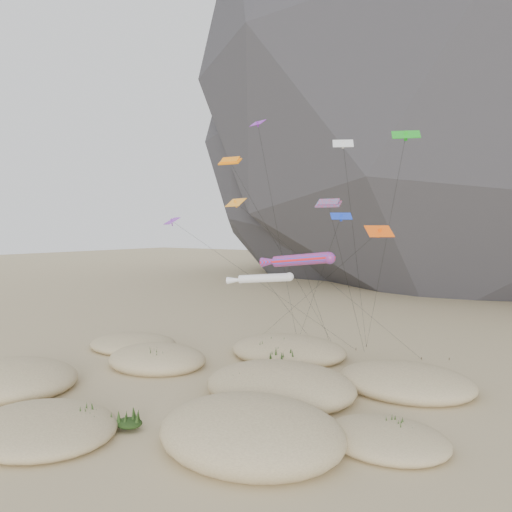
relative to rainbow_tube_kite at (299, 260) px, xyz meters
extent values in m
plane|color=#CCB789|center=(-3.49, -10.78, -11.98)|extent=(500.00, 500.00, 0.00)
ellipsoid|color=black|center=(4.51, 104.22, 48.02)|extent=(191.54, 147.29, 156.00)
ellipsoid|color=#2B2B30|center=(-40.49, 112.22, 32.02)|extent=(136.20, 127.83, 116.00)
ellipsoid|color=#CCB789|center=(-21.27, -17.82, -11.24)|extent=(13.28, 11.29, 3.26)
ellipsoid|color=#CCB789|center=(-8.81, -22.74, -11.44)|extent=(11.87, 10.09, 2.40)
ellipsoid|color=#CCB789|center=(4.93, -15.60, -11.04)|extent=(13.64, 11.59, 4.14)
ellipsoid|color=#CCB789|center=(-15.19, -4.65, -11.30)|extent=(11.40, 9.69, 3.00)
ellipsoid|color=#CCB789|center=(1.11, -5.35, -11.17)|extent=(14.16, 12.03, 3.59)
ellipsoid|color=#CCB789|center=(12.75, -10.27, -11.53)|extent=(8.83, 7.51, 1.98)
ellipsoid|color=#CCB789|center=(-5.17, 6.86, -11.28)|extent=(14.04, 11.93, 3.07)
ellipsoid|color=#CCB789|center=(10.05, 2.80, -11.32)|extent=(12.82, 10.89, 2.91)
ellipsoid|color=#CCB789|center=(-23.59, -0.54, -11.48)|extent=(11.51, 9.79, 2.20)
ellipsoid|color=black|center=(-20.26, -17.50, -11.08)|extent=(2.84, 2.43, 0.85)
ellipsoid|color=black|center=(-19.51, -15.07, -11.18)|extent=(2.54, 2.18, 0.76)
ellipsoid|color=black|center=(-6.37, -20.30, -11.38)|extent=(2.44, 2.09, 0.73)
ellipsoid|color=black|center=(-4.22, -18.52, -11.48)|extent=(2.15, 1.84, 0.64)
ellipsoid|color=black|center=(7.78, -14.11, -10.98)|extent=(3.05, 2.61, 0.92)
ellipsoid|color=black|center=(4.37, -15.77, -11.18)|extent=(2.12, 1.81, 0.64)
ellipsoid|color=black|center=(-14.29, -6.07, -11.18)|extent=(2.53, 2.17, 0.76)
ellipsoid|color=black|center=(-12.97, -4.61, -11.28)|extent=(2.20, 1.89, 0.66)
ellipsoid|color=black|center=(-0.55, -7.46, -10.88)|extent=(2.92, 2.50, 0.88)
ellipsoid|color=black|center=(2.83, -5.38, -10.98)|extent=(2.48, 2.12, 0.74)
ellipsoid|color=black|center=(-2.68, -7.41, -11.08)|extent=(2.53, 2.17, 0.76)
ellipsoid|color=black|center=(13.32, -9.61, -11.38)|extent=(2.16, 1.85, 0.65)
ellipsoid|color=black|center=(-6.05, 4.48, -10.98)|extent=(3.40, 2.91, 1.02)
ellipsoid|color=black|center=(-3.17, 2.18, -11.08)|extent=(2.18, 1.86, 0.65)
ellipsoid|color=black|center=(9.88, 4.08, -11.28)|extent=(2.26, 1.93, 0.68)
ellipsoid|color=black|center=(7.21, 1.99, -11.38)|extent=(2.42, 2.07, 0.73)
ellipsoid|color=black|center=(-25.10, -0.25, -11.48)|extent=(2.32, 1.99, 0.70)
ellipsoid|color=black|center=(-23.18, -1.66, -11.58)|extent=(2.05, 1.75, 0.61)
cylinder|color=#3F2D1E|center=(-7.99, 10.05, -11.83)|extent=(0.08, 0.08, 0.30)
cylinder|color=#3F2D1E|center=(-5.56, 12.69, -11.83)|extent=(0.08, 0.08, 0.30)
cylinder|color=#3F2D1E|center=(0.41, 13.98, -11.83)|extent=(0.08, 0.08, 0.30)
cylinder|color=#3F2D1E|center=(0.82, 16.40, -11.83)|extent=(0.08, 0.08, 0.30)
cylinder|color=#3F2D1E|center=(8.41, 14.04, -11.83)|extent=(0.08, 0.08, 0.30)
cylinder|color=#3F2D1E|center=(-7.63, 13.54, -11.83)|extent=(0.08, 0.08, 0.30)
cylinder|color=#3F2D1E|center=(11.12, 15.55, -11.83)|extent=(0.08, 0.08, 0.30)
cylinder|color=#3F2D1E|center=(-13.51, 13.48, -11.83)|extent=(0.08, 0.08, 0.30)
cylinder|color=#FF1A1B|center=(0.29, 0.01, 0.04)|extent=(6.19, 1.38, 1.74)
sphere|color=#FF1A1B|center=(3.31, 0.14, 0.28)|extent=(1.17, 1.17, 1.17)
cone|color=#FF1A1B|center=(-3.05, -0.14, -0.27)|extent=(2.56, 1.11, 1.25)
cylinder|color=black|center=(-1.18, 6.70, -5.97)|extent=(2.95, 13.42, 12.03)
cylinder|color=white|center=(-4.52, 0.59, -2.15)|extent=(5.48, 2.69, 1.25)
sphere|color=white|center=(-1.95, 1.52, -1.93)|extent=(0.92, 0.92, 0.92)
cone|color=white|center=(-7.34, -0.43, -2.42)|extent=(2.37, 1.50, 0.94)
cylinder|color=black|center=(-4.96, 7.35, -7.06)|extent=(0.91, 13.54, 9.85)
cube|color=orange|center=(-8.79, 0.30, 10.42)|extent=(2.61, 1.30, 0.75)
cube|color=orange|center=(-8.79, 0.30, 10.61)|extent=(2.21, 1.03, 0.73)
cylinder|color=black|center=(-5.36, 6.72, -0.78)|extent=(6.89, 12.86, 22.41)
cube|color=red|center=(2.20, 2.09, 5.57)|extent=(2.63, 1.34, 0.69)
cube|color=red|center=(2.20, 2.09, 5.80)|extent=(2.23, 1.07, 0.69)
cylinder|color=black|center=(1.90, 7.92, -3.20)|extent=(0.61, 11.68, 17.56)
cube|color=purple|center=(-15.62, -1.68, 3.99)|extent=(2.81, 2.40, 0.82)
cube|color=purple|center=(-15.62, -1.68, 3.84)|extent=(0.36, 0.32, 0.86)
cylinder|color=black|center=(-7.61, 6.15, -3.97)|extent=(16.06, 15.69, 15.94)
cube|color=silver|center=(3.11, 3.47, 11.72)|extent=(2.27, 1.82, 0.90)
cube|color=silver|center=(3.11, 3.47, 11.57)|extent=(0.37, 0.39, 0.68)
cylinder|color=black|center=(1.96, 9.94, -0.11)|extent=(2.32, 12.95, 23.65)
cube|color=purple|center=(-7.64, 4.03, 15.09)|extent=(2.00, 1.38, 0.68)
cube|color=purple|center=(-7.64, 4.03, 14.94)|extent=(0.26, 0.24, 0.63)
cylinder|color=black|center=(-7.63, 8.79, 1.58)|extent=(0.03, 9.53, 27.02)
cube|color=#F1530C|center=(9.08, -2.16, 2.90)|extent=(2.42, 2.55, 1.01)
cube|color=#F1530C|center=(9.08, -2.16, 2.75)|extent=(0.44, 0.44, 0.79)
cylinder|color=black|center=(-2.22, 5.66, -4.51)|extent=(22.61, 15.66, 14.85)
cube|color=orange|center=(-10.14, 3.19, 6.13)|extent=(2.78, 1.89, 1.00)
cube|color=orange|center=(-10.14, 3.19, 5.98)|extent=(0.37, 0.38, 0.86)
cylinder|color=black|center=(-0.86, 8.61, -2.90)|extent=(18.58, 10.88, 18.07)
cube|color=#1738C7|center=(4.64, -0.20, 4.30)|extent=(2.19, 1.95, 0.68)
cube|color=#1738C7|center=(4.64, -0.20, 4.15)|extent=(0.29, 0.28, 0.67)
cylinder|color=black|center=(-1.50, 6.67, -3.81)|extent=(12.29, 13.77, 16.24)
cube|color=#19A31D|center=(9.03, 4.89, 12.21)|extent=(2.96, 2.30, 0.98)
cube|color=#19A31D|center=(9.03, 4.89, 12.06)|extent=(0.40, 0.38, 0.90)
cylinder|color=black|center=(4.93, 10.65, 0.14)|extent=(8.24, 11.54, 24.15)
camera|label=1|loc=(24.19, -43.62, 3.18)|focal=35.00mm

